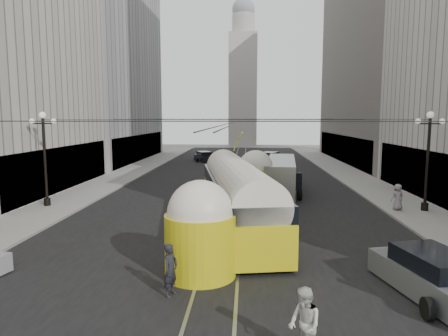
# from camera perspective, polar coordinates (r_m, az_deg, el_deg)

# --- Properties ---
(road) EXTENTS (20.00, 85.00, 0.02)m
(road) POSITION_cam_1_polar(r_m,az_deg,el_deg) (41.04, 1.82, -1.43)
(road) COLOR black
(road) RESTS_ON ground
(sidewalk_left) EXTENTS (4.00, 72.00, 0.15)m
(sidewalk_left) POSITION_cam_1_polar(r_m,az_deg,el_deg) (46.36, -13.05, -0.53)
(sidewalk_left) COLOR gray
(sidewalk_left) RESTS_ON ground
(sidewalk_right) EXTENTS (4.00, 72.00, 0.15)m
(sidewalk_right) POSITION_cam_1_polar(r_m,az_deg,el_deg) (45.80, 17.13, -0.75)
(sidewalk_right) COLOR gray
(sidewalk_right) RESTS_ON ground
(rail_left) EXTENTS (0.12, 85.00, 0.04)m
(rail_left) POSITION_cam_1_polar(r_m,az_deg,el_deg) (41.07, 0.77, -1.42)
(rail_left) COLOR gray
(rail_left) RESTS_ON ground
(rail_right) EXTENTS (0.12, 85.00, 0.04)m
(rail_right) POSITION_cam_1_polar(r_m,az_deg,el_deg) (41.03, 2.87, -1.43)
(rail_right) COLOR gray
(rail_right) RESTS_ON ground
(building_left_far) EXTENTS (12.60, 28.60, 28.60)m
(building_left_far) POSITION_cam_1_polar(r_m,az_deg,el_deg) (60.46, -17.65, 14.60)
(building_left_far) COLOR #999999
(building_left_far) RESTS_ON ground
(building_right_far) EXTENTS (12.60, 32.60, 32.60)m
(building_right_far) POSITION_cam_1_polar(r_m,az_deg,el_deg) (60.05, 22.64, 16.38)
(building_right_far) COLOR #514C47
(building_right_far) RESTS_ON ground
(distant_tower) EXTENTS (6.00, 6.00, 31.36)m
(distant_tower) POSITION_cam_1_polar(r_m,az_deg,el_deg) (88.52, 2.72, 12.86)
(distant_tower) COLOR #B2AFA8
(distant_tower) RESTS_ON ground
(lamppost_left_mid) EXTENTS (1.86, 0.44, 6.37)m
(lamppost_left_mid) POSITION_cam_1_polar(r_m,az_deg,el_deg) (29.54, -24.26, 1.93)
(lamppost_left_mid) COLOR black
(lamppost_left_mid) RESTS_ON sidewalk_left
(lamppost_right_mid) EXTENTS (1.86, 0.44, 6.37)m
(lamppost_right_mid) POSITION_cam_1_polar(r_m,az_deg,el_deg) (28.59, 27.11, 1.63)
(lamppost_right_mid) COLOR black
(lamppost_right_mid) RESTS_ON sidewalk_right
(catenary) EXTENTS (25.00, 72.00, 0.23)m
(catenary) POSITION_cam_1_polar(r_m,az_deg,el_deg) (39.57, 1.99, 6.81)
(catenary) COLOR black
(catenary) RESTS_ON ground
(streetcar) EXTENTS (5.15, 17.20, 3.82)m
(streetcar) POSITION_cam_1_polar(r_m,az_deg,el_deg) (22.47, 1.82, -3.73)
(streetcar) COLOR gold
(streetcar) RESTS_ON ground
(city_bus) EXTENTS (3.25, 10.83, 2.71)m
(city_bus) POSITION_cam_1_polar(r_m,az_deg,el_deg) (33.60, 8.14, -0.84)
(city_bus) COLOR gray
(city_bus) RESTS_ON ground
(sedan_grey) EXTENTS (3.14, 5.29, 1.56)m
(sedan_grey) POSITION_cam_1_polar(r_m,az_deg,el_deg) (15.88, 27.78, -13.53)
(sedan_grey) COLOR slate
(sedan_grey) RESTS_ON ground
(sedan_white_far) EXTENTS (4.00, 5.44, 1.59)m
(sedan_white_far) POSITION_cam_1_polar(r_m,az_deg,el_deg) (53.96, 6.48, 1.36)
(sedan_white_far) COLOR silver
(sedan_white_far) RESTS_ON ground
(sedan_dark_far) EXTENTS (3.42, 4.75, 1.39)m
(sedan_dark_far) POSITION_cam_1_polar(r_m,az_deg,el_deg) (57.21, -2.86, 1.62)
(sedan_dark_far) COLOR black
(sedan_dark_far) RESTS_ON ground
(pedestrian_crossing_a) EXTENTS (0.65, 0.78, 1.83)m
(pedestrian_crossing_a) POSITION_cam_1_polar(r_m,az_deg,el_deg) (14.25, -7.64, -14.23)
(pedestrian_crossing_a) COLOR black
(pedestrian_crossing_a) RESTS_ON ground
(pedestrian_crossing_b) EXTENTS (0.99, 1.11, 1.89)m
(pedestrian_crossing_b) POSITION_cam_1_polar(r_m,az_deg,el_deg) (10.93, 11.42, -21.08)
(pedestrian_crossing_b) COLOR beige
(pedestrian_crossing_b) RESTS_ON ground
(pedestrian_sidewalk_right) EXTENTS (0.94, 0.71, 1.71)m
(pedestrian_sidewalk_right) POSITION_cam_1_polar(r_m,az_deg,el_deg) (28.36, 23.57, -3.82)
(pedestrian_sidewalk_right) COLOR gray
(pedestrian_sidewalk_right) RESTS_ON sidewalk_right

